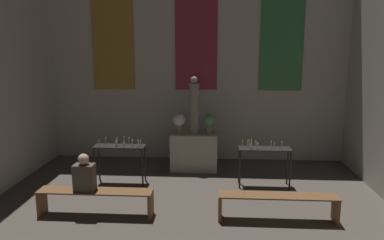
{
  "coord_description": "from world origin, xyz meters",
  "views": [
    {
      "loc": [
        0.52,
        1.5,
        2.98
      ],
      "look_at": [
        0.0,
        9.56,
        1.4
      ],
      "focal_mm": 35.0,
      "sensor_mm": 36.0,
      "label": 1
    }
  ],
  "objects_px": {
    "flower_vase_right": "(209,122)",
    "candle_rack_right": "(264,155)",
    "flower_vase_left": "(179,121)",
    "statue": "(194,107)",
    "altar": "(194,151)",
    "pew_back_left": "(95,197)",
    "candle_rack_left": "(120,152)",
    "person_seated": "(84,175)",
    "pew_back_right": "(278,202)"
  },
  "relations": [
    {
      "from": "flower_vase_right",
      "to": "candle_rack_right",
      "type": "distance_m",
      "value": 1.67
    },
    {
      "from": "flower_vase_left",
      "to": "statue",
      "type": "bearing_deg",
      "value": 0.0
    },
    {
      "from": "altar",
      "to": "flower_vase_right",
      "type": "distance_m",
      "value": 0.84
    },
    {
      "from": "flower_vase_left",
      "to": "candle_rack_right",
      "type": "height_order",
      "value": "flower_vase_left"
    },
    {
      "from": "candle_rack_right",
      "to": "pew_back_left",
      "type": "bearing_deg",
      "value": -152.74
    },
    {
      "from": "flower_vase_left",
      "to": "candle_rack_left",
      "type": "height_order",
      "value": "flower_vase_left"
    },
    {
      "from": "altar",
      "to": "flower_vase_left",
      "type": "bearing_deg",
      "value": 180.0
    },
    {
      "from": "person_seated",
      "to": "flower_vase_left",
      "type": "bearing_deg",
      "value": 62.07
    },
    {
      "from": "statue",
      "to": "pew_back_left",
      "type": "relative_size",
      "value": 0.67
    },
    {
      "from": "statue",
      "to": "candle_rack_right",
      "type": "distance_m",
      "value": 2.07
    },
    {
      "from": "flower_vase_right",
      "to": "person_seated",
      "type": "height_order",
      "value": "flower_vase_right"
    },
    {
      "from": "statue",
      "to": "person_seated",
      "type": "distance_m",
      "value": 3.33
    },
    {
      "from": "flower_vase_left",
      "to": "flower_vase_right",
      "type": "height_order",
      "value": "same"
    },
    {
      "from": "pew_back_left",
      "to": "pew_back_right",
      "type": "height_order",
      "value": "same"
    },
    {
      "from": "altar",
      "to": "pew_back_right",
      "type": "bearing_deg",
      "value": -59.05
    },
    {
      "from": "pew_back_left",
      "to": "pew_back_right",
      "type": "relative_size",
      "value": 1.0
    },
    {
      "from": "flower_vase_left",
      "to": "flower_vase_right",
      "type": "xyz_separation_m",
      "value": [
        0.73,
        0.0,
        0.0
      ]
    },
    {
      "from": "statue",
      "to": "pew_back_left",
      "type": "bearing_deg",
      "value": -120.95
    },
    {
      "from": "candle_rack_right",
      "to": "person_seated",
      "type": "height_order",
      "value": "person_seated"
    },
    {
      "from": "pew_back_right",
      "to": "person_seated",
      "type": "distance_m",
      "value": 3.43
    },
    {
      "from": "statue",
      "to": "candle_rack_right",
      "type": "bearing_deg",
      "value": -33.78
    },
    {
      "from": "candle_rack_left",
      "to": "pew_back_right",
      "type": "relative_size",
      "value": 0.54
    },
    {
      "from": "candle_rack_left",
      "to": "statue",
      "type": "bearing_deg",
      "value": 33.69
    },
    {
      "from": "statue",
      "to": "pew_back_right",
      "type": "relative_size",
      "value": 0.67
    },
    {
      "from": "altar",
      "to": "candle_rack_left",
      "type": "relative_size",
      "value": 1.02
    },
    {
      "from": "flower_vase_right",
      "to": "pew_back_left",
      "type": "xyz_separation_m",
      "value": [
        -1.98,
        -2.69,
        -0.87
      ]
    },
    {
      "from": "flower_vase_left",
      "to": "person_seated",
      "type": "relative_size",
      "value": 0.71
    },
    {
      "from": "flower_vase_left",
      "to": "altar",
      "type": "bearing_deg",
      "value": -0.0
    },
    {
      "from": "altar",
      "to": "statue",
      "type": "distance_m",
      "value": 1.11
    },
    {
      "from": "candle_rack_left",
      "to": "person_seated",
      "type": "xyz_separation_m",
      "value": [
        -0.22,
        -1.64,
        0.05
      ]
    },
    {
      "from": "pew_back_left",
      "to": "candle_rack_right",
      "type": "bearing_deg",
      "value": 27.26
    },
    {
      "from": "candle_rack_left",
      "to": "pew_back_left",
      "type": "height_order",
      "value": "candle_rack_left"
    },
    {
      "from": "pew_back_left",
      "to": "candle_rack_left",
      "type": "bearing_deg",
      "value": 88.64
    },
    {
      "from": "candle_rack_right",
      "to": "statue",
      "type": "bearing_deg",
      "value": 146.22
    },
    {
      "from": "altar",
      "to": "pew_back_right",
      "type": "xyz_separation_m",
      "value": [
        1.61,
        -2.69,
        -0.12
      ]
    },
    {
      "from": "altar",
      "to": "candle_rack_right",
      "type": "height_order",
      "value": "candle_rack_right"
    },
    {
      "from": "pew_back_right",
      "to": "person_seated",
      "type": "relative_size",
      "value": 3.05
    },
    {
      "from": "pew_back_right",
      "to": "person_seated",
      "type": "height_order",
      "value": "person_seated"
    },
    {
      "from": "altar",
      "to": "pew_back_right",
      "type": "height_order",
      "value": "altar"
    },
    {
      "from": "pew_back_left",
      "to": "person_seated",
      "type": "bearing_deg",
      "value": 180.0
    },
    {
      "from": "flower_vase_right",
      "to": "candle_rack_right",
      "type": "xyz_separation_m",
      "value": [
        1.2,
        -1.05,
        -0.5
      ]
    },
    {
      "from": "flower_vase_left",
      "to": "candle_rack_right",
      "type": "distance_m",
      "value": 2.26
    },
    {
      "from": "person_seated",
      "to": "pew_back_right",
      "type": "bearing_deg",
      "value": -0.0
    },
    {
      "from": "candle_rack_right",
      "to": "candle_rack_left",
      "type": "bearing_deg",
      "value": 179.99
    },
    {
      "from": "flower_vase_right",
      "to": "candle_rack_right",
      "type": "bearing_deg",
      "value": -41.13
    },
    {
      "from": "flower_vase_right",
      "to": "pew_back_left",
      "type": "bearing_deg",
      "value": -126.36
    },
    {
      "from": "candle_rack_left",
      "to": "candle_rack_right",
      "type": "height_order",
      "value": "candle_rack_left"
    },
    {
      "from": "pew_back_left",
      "to": "person_seated",
      "type": "xyz_separation_m",
      "value": [
        -0.18,
        0.0,
        0.42
      ]
    },
    {
      "from": "candle_rack_left",
      "to": "candle_rack_right",
      "type": "relative_size",
      "value": 1.0
    },
    {
      "from": "altar",
      "to": "person_seated",
      "type": "height_order",
      "value": "person_seated"
    }
  ]
}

